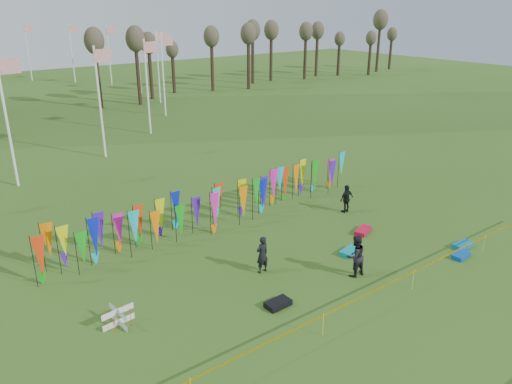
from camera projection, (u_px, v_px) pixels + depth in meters
ground at (333, 298)px, 19.47m from camera, size 160.00×160.00×0.00m
banner_row at (220, 203)px, 25.53m from camera, size 18.64×0.64×2.08m
caution_tape_near at (359, 299)px, 17.97m from camera, size 26.00×0.02×0.90m
tree_line at (272, 38)px, 68.10m from camera, size 53.92×1.92×7.84m
box_kite at (118, 317)px, 17.68m from camera, size 0.63×0.63×0.70m
person_left at (262, 255)px, 21.04m from camera, size 0.62×0.46×1.66m
person_mid at (355, 256)px, 20.75m from camera, size 0.93×0.62×1.83m
person_right at (347, 199)px, 27.15m from camera, size 0.93×0.54×1.58m
kite_bag_turquoise at (350, 251)px, 22.86m from camera, size 1.18×0.76×0.22m
kite_bag_blue at (461, 255)px, 22.50m from camera, size 0.97×0.56×0.20m
kite_bag_red at (363, 231)px, 24.95m from camera, size 1.23×0.89×0.21m
kite_bag_black at (278, 304)px, 18.89m from camera, size 0.99×0.59×0.23m
kite_bag_teal at (463, 245)px, 23.47m from camera, size 1.10×0.57×0.21m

